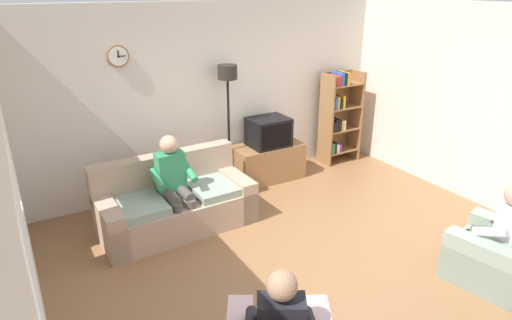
# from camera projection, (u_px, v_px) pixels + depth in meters

# --- Properties ---
(ground_plane) EXTENTS (12.00, 12.00, 0.00)m
(ground_plane) POSITION_uv_depth(u_px,v_px,m) (322.00, 261.00, 4.96)
(ground_plane) COLOR #8C603D
(back_wall_assembly) EXTENTS (6.20, 0.17, 2.70)m
(back_wall_assembly) POSITION_uv_depth(u_px,v_px,m) (216.00, 96.00, 6.59)
(back_wall_assembly) COLOR silver
(back_wall_assembly) RESTS_ON ground_plane
(left_wall_assembly) EXTENTS (0.12, 5.80, 2.70)m
(left_wall_assembly) POSITION_uv_depth(u_px,v_px,m) (14.00, 220.00, 3.15)
(left_wall_assembly) COLOR silver
(left_wall_assembly) RESTS_ON ground_plane
(right_wall) EXTENTS (0.12, 5.80, 2.70)m
(right_wall) POSITION_uv_depth(u_px,v_px,m) (500.00, 111.00, 5.80)
(right_wall) COLOR silver
(right_wall) RESTS_ON ground_plane
(couch) EXTENTS (1.92, 0.93, 0.90)m
(couch) POSITION_uv_depth(u_px,v_px,m) (175.00, 204.00, 5.57)
(couch) COLOR tan
(couch) RESTS_ON ground_plane
(tv_stand) EXTENTS (1.10, 0.56, 0.57)m
(tv_stand) POSITION_uv_depth(u_px,v_px,m) (267.00, 162.00, 6.97)
(tv_stand) COLOR olive
(tv_stand) RESTS_ON ground_plane
(tv) EXTENTS (0.60, 0.49, 0.44)m
(tv) POSITION_uv_depth(u_px,v_px,m) (269.00, 132.00, 6.76)
(tv) COLOR black
(tv) RESTS_ON tv_stand
(bookshelf) EXTENTS (0.68, 0.36, 1.57)m
(bookshelf) POSITION_uv_depth(u_px,v_px,m) (338.00, 115.00, 7.50)
(bookshelf) COLOR olive
(bookshelf) RESTS_ON ground_plane
(floor_lamp) EXTENTS (0.28, 0.28, 1.85)m
(floor_lamp) POSITION_uv_depth(u_px,v_px,m) (228.00, 93.00, 6.32)
(floor_lamp) COLOR black
(floor_lamp) RESTS_ON ground_plane
(armchair_near_bookshelf) EXTENTS (0.96, 1.02, 0.90)m
(armchair_near_bookshelf) POSITION_uv_depth(u_px,v_px,m) (501.00, 258.00, 4.52)
(armchair_near_bookshelf) COLOR gray
(armchair_near_bookshelf) RESTS_ON ground_plane
(person_on_couch) EXTENTS (0.52, 0.54, 1.24)m
(person_on_couch) POSITION_uv_depth(u_px,v_px,m) (174.00, 180.00, 5.33)
(person_on_couch) COLOR #338C59
(person_on_couch) RESTS_ON ground_plane
(person_in_right_armchair) EXTENTS (0.57, 0.59, 1.12)m
(person_in_right_armchair) POSITION_uv_depth(u_px,v_px,m) (499.00, 228.00, 4.47)
(person_in_right_armchair) COLOR silver
(person_in_right_armchair) RESTS_ON ground_plane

